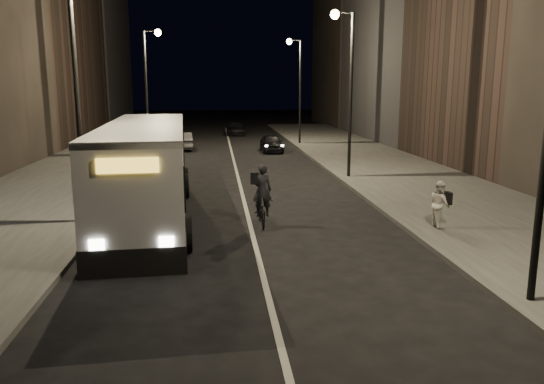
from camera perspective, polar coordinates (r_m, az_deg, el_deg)
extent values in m
plane|color=black|center=(14.94, -1.50, -6.98)|extent=(180.00, 180.00, 0.00)
cube|color=#373735|center=(30.09, 12.65, 2.27)|extent=(7.00, 70.00, 0.16)
cube|color=#373735|center=(29.46, -20.52, 1.63)|extent=(7.00, 70.00, 0.16)
cube|color=black|center=(45.38, 17.03, 18.26)|extent=(8.00, 61.00, 21.00)
cylinder|color=black|center=(26.99, 8.47, 10.11)|extent=(0.16, 0.16, 8.00)
cube|color=black|center=(27.09, 7.76, 18.62)|extent=(0.90, 0.08, 0.08)
sphere|color=#FFD18C|center=(26.98, 6.77, 18.46)|extent=(0.44, 0.44, 0.44)
cylinder|color=black|center=(42.67, 3.04, 10.65)|extent=(0.16, 0.16, 8.00)
cube|color=black|center=(42.74, 2.48, 16.02)|extent=(0.90, 0.08, 0.08)
sphere|color=#FFD18C|center=(42.67, 1.86, 15.90)|extent=(0.44, 0.44, 0.44)
cylinder|color=black|center=(18.69, -20.22, 9.03)|extent=(0.16, 0.16, 8.00)
cylinder|color=black|center=(36.42, -13.36, 10.24)|extent=(0.16, 0.16, 8.00)
cube|color=black|center=(36.52, -12.93, 16.55)|extent=(0.90, 0.08, 0.08)
sphere|color=#FFD18C|center=(36.47, -12.19, 16.43)|extent=(0.44, 0.44, 0.44)
cube|color=silver|center=(19.53, -13.32, 2.16)|extent=(3.36, 12.70, 3.35)
cube|color=black|center=(19.47, -13.38, 3.52)|extent=(3.42, 12.28, 1.20)
cube|color=silver|center=(19.35, -13.54, 6.90)|extent=(3.38, 12.70, 0.19)
cube|color=gold|center=(13.17, -15.27, 2.78)|extent=(1.47, 0.21, 0.37)
cylinder|color=black|center=(15.66, -18.94, -4.74)|extent=(0.43, 1.07, 1.05)
cylinder|color=black|center=(15.43, -9.29, -4.49)|extent=(0.43, 1.07, 1.05)
cylinder|color=black|center=(23.75, -15.74, 0.82)|extent=(0.43, 1.07, 1.05)
cylinder|color=black|center=(23.60, -9.41, 1.03)|extent=(0.43, 1.07, 1.05)
imported|color=black|center=(18.13, -1.12, -2.06)|extent=(0.67, 1.87, 0.98)
imported|color=black|center=(17.77, -1.07, 0.19)|extent=(0.66, 0.44, 1.78)
imported|color=beige|center=(18.07, 17.60, -1.24)|extent=(0.60, 0.76, 1.53)
imported|color=black|center=(38.39, -0.07, 5.30)|extent=(1.52, 3.69, 1.25)
imported|color=#353537|center=(40.15, -9.63, 5.43)|extent=(1.77, 4.04, 1.29)
imported|color=black|center=(51.85, -3.90, 6.85)|extent=(1.97, 4.33, 1.23)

